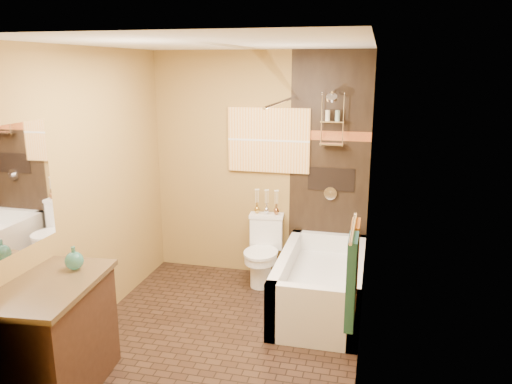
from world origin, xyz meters
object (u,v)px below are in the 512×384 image
(bathtub, at_px, (321,288))
(toilet, at_px, (263,250))
(sunset_painting, at_px, (269,140))
(vanity, at_px, (54,338))

(bathtub, height_order, toilet, toilet)
(bathtub, bearing_deg, sunset_painting, 133.44)
(sunset_painting, relative_size, vanity, 0.87)
(sunset_painting, relative_size, bathtub, 0.60)
(sunset_painting, bearing_deg, vanity, -112.75)
(bathtub, height_order, vanity, vanity)
(toilet, bearing_deg, bathtub, -40.50)
(sunset_painting, height_order, toilet, sunset_painting)
(toilet, bearing_deg, sunset_painting, 84.10)
(toilet, distance_m, vanity, 2.45)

